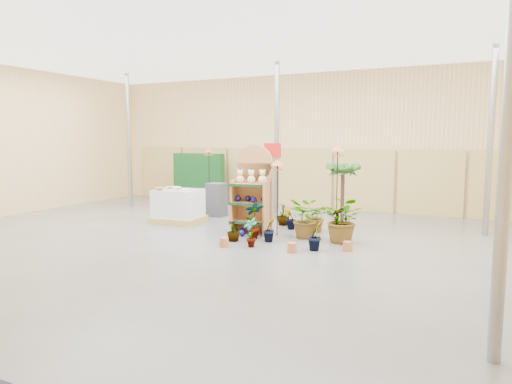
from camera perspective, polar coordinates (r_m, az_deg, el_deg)
room at (r=10.93m, az=-2.78°, el=6.09°), size 15.20×12.10×4.70m
display_shelf at (r=11.28m, az=-0.37°, el=-0.09°), size 0.99×0.71×2.18m
teddy_bears at (r=11.14m, az=-0.50°, el=1.80°), size 0.80×0.20×0.33m
gazing_balls_shelf at (r=11.19m, az=-0.64°, el=-0.86°), size 0.80×0.27×0.15m
gazing_balls_floor at (r=11.06m, az=-1.54°, el=-5.07°), size 0.63×0.39×0.15m
pallet_stack at (r=12.89m, az=-9.70°, el=-1.73°), size 1.39×1.19×0.97m
charcoal_planters at (r=13.77m, az=-4.97°, el=-0.96°), size 0.50×0.50×1.00m
trellis_stock at (r=16.63m, az=-7.17°, el=1.71°), size 2.00×0.30×1.80m
offer_sign at (r=12.77m, az=2.09°, el=3.28°), size 0.50×0.08×2.20m
bird_table_front at (r=10.87m, az=2.70°, el=3.37°), size 0.34×0.34×1.83m
bird_table_right at (r=10.77m, az=10.18°, el=4.98°), size 0.34×0.34×2.18m
bird_table_back at (r=15.32m, az=-5.92°, el=5.00°), size 0.34×0.34×2.03m
palm at (r=12.03m, az=10.82°, el=2.78°), size 0.70×0.70×1.79m
potted_plant_0 at (r=10.63m, az=-0.21°, el=-3.51°), size 0.56×0.55×0.89m
potted_plant_1 at (r=10.37m, az=1.69°, el=-4.63°), size 0.28×0.34×0.59m
potted_plant_2 at (r=10.74m, az=6.23°, el=-3.38°), size 1.03×1.07×0.92m
potted_plant_3 at (r=10.61m, az=10.20°, el=-3.91°), size 0.56×0.56×0.79m
potted_plant_4 at (r=11.76m, az=11.14°, el=-3.15°), size 0.37×0.43×0.69m
potted_plant_5 at (r=11.78m, az=4.24°, el=-3.30°), size 0.41×0.39×0.57m
potted_plant_6 at (r=11.55m, az=7.22°, el=-3.05°), size 0.87×0.82×0.77m
potted_plant_7 at (r=10.43m, az=-2.83°, el=-4.74°), size 0.31×0.31×0.53m
potted_plant_8 at (r=9.85m, az=-0.67°, el=-5.07°), size 0.40×0.35×0.64m
potted_plant_9 at (r=9.65m, az=7.44°, el=-5.40°), size 0.37×0.42×0.63m
potted_plant_10 at (r=10.41m, az=10.91°, el=-3.40°), size 1.05×0.95×1.05m
potted_plant_11 at (r=12.34m, az=3.43°, el=-2.77°), size 0.47×0.47×0.61m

